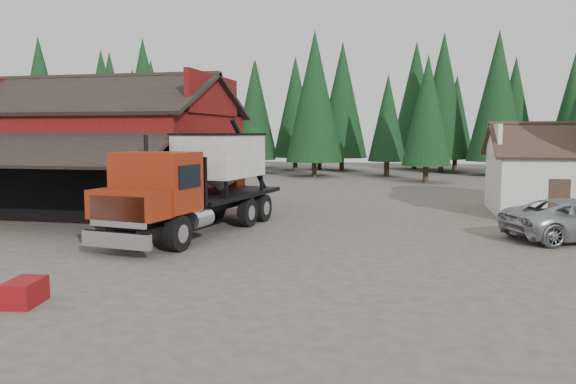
# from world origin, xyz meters

# --- Properties ---
(ground) EXTENTS (120.00, 120.00, 0.00)m
(ground) POSITION_xyz_m (0.00, 0.00, 0.00)
(ground) COLOR #4C443C
(ground) RESTS_ON ground
(red_barn) EXTENTS (12.80, 13.63, 7.18)m
(red_barn) POSITION_xyz_m (-11.00, 9.90, 2.69)
(red_barn) COLOR maroon
(red_barn) RESTS_ON ground
(conifer_backdrop) EXTENTS (76.00, 16.00, 16.00)m
(conifer_backdrop) POSITION_xyz_m (0.00, 42.00, 0.00)
(conifer_backdrop) COLOR black
(conifer_backdrop) RESTS_ON ground
(near_pine_a) EXTENTS (4.40, 4.40, 11.40)m
(near_pine_a) POSITION_xyz_m (-22.00, 28.00, 6.39)
(near_pine_a) COLOR #382619
(near_pine_a) RESTS_ON ground
(near_pine_b) EXTENTS (3.96, 3.96, 10.40)m
(near_pine_b) POSITION_xyz_m (6.00, 30.00, 5.89)
(near_pine_b) COLOR #382619
(near_pine_b) RESTS_ON ground
(near_pine_d) EXTENTS (5.28, 5.28, 13.40)m
(near_pine_d) POSITION_xyz_m (-4.00, 34.00, 7.39)
(near_pine_d) COLOR #382619
(near_pine_d) RESTS_ON ground
(feed_truck) EXTENTS (4.37, 10.73, 4.71)m
(feed_truck) POSITION_xyz_m (-3.49, 4.03, 2.20)
(feed_truck) COLOR black
(feed_truck) RESTS_ON ground
(equip_box) EXTENTS (0.87, 1.20, 0.60)m
(equip_box) POSITION_xyz_m (-3.96, -6.00, 0.30)
(equip_box) COLOR maroon
(equip_box) RESTS_ON ground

